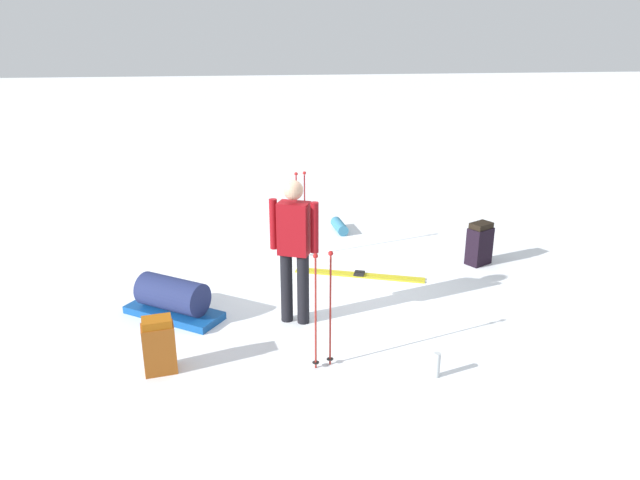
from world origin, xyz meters
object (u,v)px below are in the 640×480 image
Objects in this scene: backpack_large_dark at (480,244)px; gear_sled at (173,299)px; thermos_bottle at (437,365)px; sleeping_mat_rolled at (339,226)px; skier_standing at (294,245)px; backpack_bright at (159,346)px; ski_poles_planted_near at (323,304)px; ski_poles_planted_far at (301,211)px; ski_pair_near at (359,275)px.

backpack_large_dark is 4.41m from gear_sled.
backpack_large_dark is 2.42× the size of thermos_bottle.
gear_sled reaches higher than sleeping_mat_rolled.
thermos_bottle is at bearing 92.17° from sleeping_mat_rolled.
backpack_bright is at bearing 31.51° from skier_standing.
gear_sled is 3.80m from sleeping_mat_rolled.
thermos_bottle reaches higher than sleeping_mat_rolled.
backpack_large_dark is 4.87m from backpack_bright.
thermos_bottle is at bearing 169.74° from backpack_bright.
gear_sled is (4.27, 1.10, -0.08)m from backpack_large_dark.
thermos_bottle is (-1.26, 1.38, -0.82)m from skier_standing.
skier_standing reaches higher than ski_poles_planted_near.
skier_standing is 2.12m from ski_poles_planted_far.
backpack_large_dark is 3.65m from ski_poles_planted_near.
gear_sled is 4.77× the size of thermos_bottle.
ski_poles_planted_near is 0.95× the size of ski_poles_planted_far.
backpack_large_dark is 1.14× the size of sleeping_mat_rolled.
ski_poles_planted_near is at bearing 42.71° from backpack_large_dark.
skier_standing is at bearing 50.28° from ski_pair_near.
ski_poles_planted_far is at bearing -98.29° from skier_standing.
ski_poles_planted_far is (2.54, -0.65, 0.42)m from backpack_large_dark.
backpack_large_dark is 0.48× the size of ski_poles_planted_far.
skier_standing is 3.47m from sleeping_mat_rolled.
backpack_large_dark is at bearing -173.71° from ski_pair_near.
backpack_bright is at bearing -10.26° from thermos_bottle.
ski_poles_planted_near is 4.77× the size of thermos_bottle.
backpack_large_dark is at bearing -137.29° from ski_poles_planted_near.
backpack_bright is (1.45, 0.89, -0.67)m from skier_standing.
skier_standing is 0.97× the size of ski_pair_near.
ski_pair_near is 2.62m from gear_sled.
backpack_large_dark is at bearing 165.66° from ski_poles_planted_far.
skier_standing is at bearing -47.58° from thermos_bottle.
backpack_large_dark reaches higher than backpack_bright.
gear_sled is at bearing 45.36° from ski_poles_planted_far.
skier_standing reaches higher than gear_sled.
backpack_large_dark is (-1.82, -0.20, 0.30)m from ski_pair_near.
ski_poles_planted_near is 2.15m from gear_sled.
thermos_bottle is (-1.08, 0.35, -0.56)m from ski_poles_planted_near.
backpack_bright is 2.75m from thermos_bottle.
backpack_bright is 0.47× the size of ski_poles_planted_near.
ski_poles_planted_far is (0.72, -0.85, 0.72)m from ski_pair_near.
ski_poles_planted_near is 4.35m from sleeping_mat_rolled.
ski_poles_planted_near is (2.66, 2.46, 0.38)m from backpack_large_dark.
gear_sled is (2.45, 0.90, 0.21)m from ski_pair_near.
ski_poles_planted_far reaches higher than gear_sled.
backpack_bright is (4.29, 2.32, -0.02)m from backpack_large_dark.
ski_poles_planted_far reaches higher than ski_pair_near.
ski_poles_planted_far reaches higher than ski_poles_planted_near.
backpack_large_dark is at bearing 135.13° from sleeping_mat_rolled.
ski_poles_planted_near is at bearing 99.82° from skier_standing.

